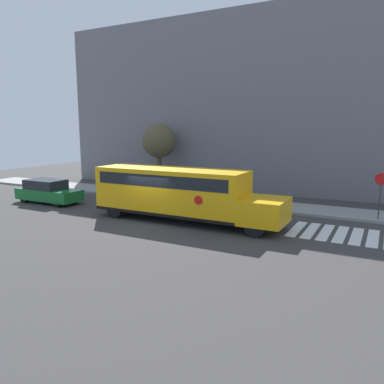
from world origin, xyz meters
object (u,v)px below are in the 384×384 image
(parked_car, at_px, (48,191))
(stop_sign, at_px, (380,190))
(school_bus, at_px, (178,191))
(tree_near_sidewalk, at_px, (159,142))

(parked_car, bearing_deg, stop_sign, 13.02)
(school_bus, height_order, tree_near_sidewalk, tree_near_sidewalk)
(parked_car, relative_size, tree_near_sidewalk, 0.87)
(school_bus, distance_m, parked_car, 10.38)
(school_bus, xyz_separation_m, parked_car, (-10.34, 0.22, -0.87))
(school_bus, relative_size, tree_near_sidewalk, 1.98)
(stop_sign, xyz_separation_m, tree_near_sidewalk, (-16.44, 3.70, 2.19))
(school_bus, height_order, stop_sign, school_bus)
(parked_car, height_order, stop_sign, stop_sign)
(stop_sign, bearing_deg, school_bus, -153.49)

